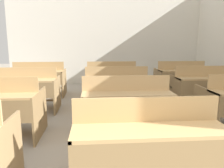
# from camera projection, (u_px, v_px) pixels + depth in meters

# --- Properties ---
(wall_back) EXTENTS (6.55, 0.06, 3.17)m
(wall_back) POSITION_uv_depth(u_px,v_px,m) (107.00, 37.00, 7.46)
(wall_back) COLOR white
(wall_back) RESTS_ON ground_plane
(bench_front_center) EXTENTS (1.29, 0.78, 0.90)m
(bench_front_center) POSITION_uv_depth(u_px,v_px,m) (146.00, 144.00, 1.96)
(bench_front_center) COLOR olive
(bench_front_center) RESTS_ON ground_plane
(bench_second_center) EXTENTS (1.29, 0.78, 0.90)m
(bench_second_center) POSITION_uv_depth(u_px,v_px,m) (126.00, 104.00, 3.24)
(bench_second_center) COLOR #9A7C52
(bench_second_center) RESTS_ON ground_plane
(bench_third_left) EXTENTS (1.29, 0.78, 0.90)m
(bench_third_left) POSITION_uv_depth(u_px,v_px,m) (25.00, 89.00, 4.37)
(bench_third_left) COLOR #97794F
(bench_third_left) RESTS_ON ground_plane
(bench_third_center) EXTENTS (1.29, 0.78, 0.90)m
(bench_third_center) POSITION_uv_depth(u_px,v_px,m) (117.00, 87.00, 4.53)
(bench_third_center) COLOR #997A50
(bench_third_center) RESTS_ON ground_plane
(bench_third_right) EXTENTS (1.29, 0.78, 0.90)m
(bench_third_right) POSITION_uv_depth(u_px,v_px,m) (204.00, 86.00, 4.65)
(bench_third_right) COLOR #96774D
(bench_third_right) RESTS_ON ground_plane
(bench_back_left) EXTENTS (1.29, 0.78, 0.90)m
(bench_back_left) POSITION_uv_depth(u_px,v_px,m) (39.00, 79.00, 5.67)
(bench_back_left) COLOR olive
(bench_back_left) RESTS_ON ground_plane
(bench_back_center) EXTENTS (1.29, 0.78, 0.90)m
(bench_back_center) POSITION_uv_depth(u_px,v_px,m) (112.00, 78.00, 5.81)
(bench_back_center) COLOR #95764C
(bench_back_center) RESTS_ON ground_plane
(bench_back_right) EXTENTS (1.29, 0.78, 0.90)m
(bench_back_right) POSITION_uv_depth(u_px,v_px,m) (181.00, 77.00, 5.94)
(bench_back_right) COLOR #97794F
(bench_back_right) RESTS_ON ground_plane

